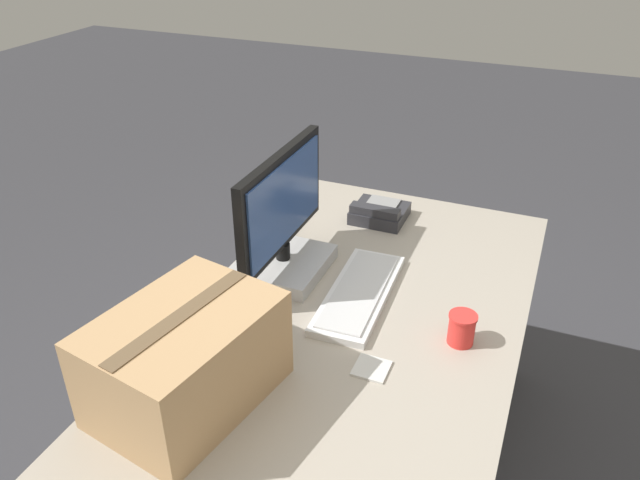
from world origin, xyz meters
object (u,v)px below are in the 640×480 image
Objects in this scene: keyboard at (359,293)px; monitor at (283,227)px; cardboard_box at (186,359)px; sticky_note_pad at (371,368)px; desk_phone at (379,213)px; paper_cup_right at (462,329)px.

monitor is at bearing 77.53° from keyboard.
cardboard_box is (-0.58, -0.03, -0.04)m from monitor.
monitor is 0.54m from sticky_note_pad.
sticky_note_pad is (-0.76, -0.22, -0.03)m from desk_phone.
cardboard_box is 5.43× the size of sticky_note_pad.
cardboard_box reaches higher than desk_phone.
keyboard is 2.49× the size of desk_phone.
monitor is 0.59m from cardboard_box.
keyboard is at bearing 73.51° from paper_cup_right.
desk_phone is 1.03m from cardboard_box.
cardboard_box is at bearing 129.23° from paper_cup_right.
paper_cup_right reaches higher than desk_phone.
monitor is at bearing 50.28° from sticky_note_pad.
monitor is 0.60m from paper_cup_right.
monitor is 1.09× the size of cardboard_box.
keyboard is 0.31m from sticky_note_pad.
sticky_note_pad is at bearing -157.35° from keyboard.
paper_cup_right is (-0.09, -0.31, 0.03)m from keyboard.
paper_cup_right is at bearing -103.60° from monitor.
sticky_note_pad is (0.25, -0.36, -0.12)m from cardboard_box.
cardboard_box is at bearing 154.43° from keyboard.
monitor is at bearing 158.26° from desk_phone.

